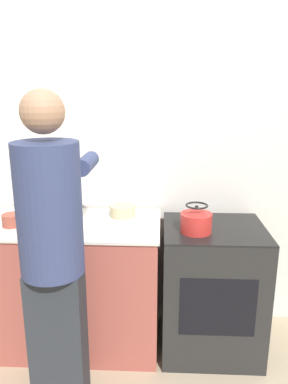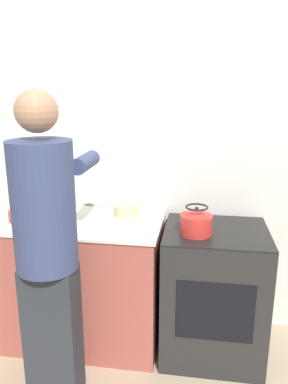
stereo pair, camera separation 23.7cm
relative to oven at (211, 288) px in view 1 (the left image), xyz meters
The scene contains 10 objects.
ground_plane 0.95m from the oven, 158.87° to the right, with size 12.00×12.00×0.00m, color tan.
wall_back 1.22m from the oven, 152.87° to the left, with size 8.00×0.05×2.60m.
counter 1.14m from the oven, behind, with size 1.55×0.66×0.92m.
oven is the anchor object (origin of this frame).
person 1.20m from the oven, 150.27° to the right, with size 0.38×0.62×1.80m.
cutting_board 1.06m from the oven, behind, with size 0.38×0.21×0.02m.
knife 1.12m from the oven, behind, with size 0.23×0.07×0.01m.
kettle 0.56m from the oven, 146.12° to the right, with size 0.20×0.20×0.19m.
bowl_prep 0.83m from the oven, 164.82° to the left, with size 0.18×0.18×0.08m.
bowl_mixing 1.44m from the oven, behind, with size 0.13×0.13×0.08m.
Camera 1 is at (0.42, -2.06, 1.80)m, focal length 35.00 mm.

